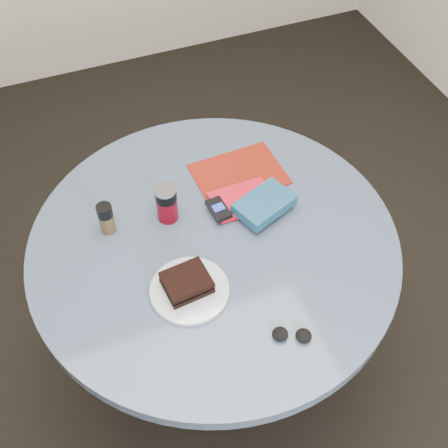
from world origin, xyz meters
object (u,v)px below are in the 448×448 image
object	(u,v)px
pepper_grinder	(106,218)
novel	(264,204)
table	(214,273)
sandwich	(187,282)
headphones	(292,335)
mp3_player	(218,209)
plate	(190,290)
red_book	(242,200)
magazine	(239,174)
soda_can	(167,204)

from	to	relation	value
pepper_grinder	novel	distance (m)	0.43
table	sandwich	size ratio (longest dim) A/B	8.31
novel	headphones	xyz separation A→B (m)	(-0.10, -0.38, -0.02)
mp3_player	sandwich	bearing A→B (deg)	-128.69
plate	novel	size ratio (longest dim) A/B	1.25
red_book	sandwich	bearing A→B (deg)	-138.20
magazine	headphones	size ratio (longest dim) A/B	2.55
magazine	red_book	distance (m)	0.11
sandwich	pepper_grinder	xyz separation A→B (m)	(-0.14, 0.26, 0.02)
novel	table	bearing A→B (deg)	171.87
plate	magazine	distance (m)	0.43
red_book	mp3_player	size ratio (longest dim) A/B	2.00
plate	pepper_grinder	size ratio (longest dim) A/B	2.07
red_book	headphones	xyz separation A→B (m)	(-0.05, -0.44, -0.00)
plate	novel	distance (m)	0.33
plate	sandwich	size ratio (longest dim) A/B	1.65
pepper_grinder	magazine	distance (m)	0.42
magazine	plate	bearing A→B (deg)	-131.32
plate	pepper_grinder	bearing A→B (deg)	117.46
novel	soda_can	bearing A→B (deg)	141.30
pepper_grinder	magazine	xyz separation A→B (m)	(0.41, 0.07, -0.05)
table	soda_can	world-z (taller)	soda_can
table	magazine	distance (m)	0.30
table	novel	bearing A→B (deg)	12.90
plate	mp3_player	size ratio (longest dim) A/B	2.33
plate	pepper_grinder	distance (m)	0.31
soda_can	red_book	world-z (taller)	soda_can
plate	headphones	size ratio (longest dim) A/B	1.96
table	pepper_grinder	size ratio (longest dim) A/B	10.38
magazine	table	bearing A→B (deg)	-130.33
plate	mp3_player	world-z (taller)	mp3_player
table	plate	distance (m)	0.25
pepper_grinder	magazine	world-z (taller)	pepper_grinder
soda_can	headphones	distance (m)	0.49
novel	red_book	bearing A→B (deg)	106.24
plate	mp3_player	bearing A→B (deg)	53.02
magazine	headphones	bearing A→B (deg)	-101.59
soda_can	pepper_grinder	distance (m)	0.17
table	red_book	world-z (taller)	red_book
plate	sandwich	distance (m)	0.03
sandwich	soda_can	bearing A→B (deg)	83.42
sandwich	headphones	size ratio (longest dim) A/B	1.18
table	mp3_player	size ratio (longest dim) A/B	11.71
magazine	mp3_player	bearing A→B (deg)	-134.43
table	sandwich	xyz separation A→B (m)	(-0.12, -0.13, 0.20)
pepper_grinder	novel	world-z (taller)	pepper_grinder
table	soda_can	bearing A→B (deg)	127.30
plate	mp3_player	xyz separation A→B (m)	(0.16, 0.21, 0.02)
pepper_grinder	novel	size ratio (longest dim) A/B	0.61
magazine	headphones	xyz separation A→B (m)	(-0.09, -0.54, 0.01)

